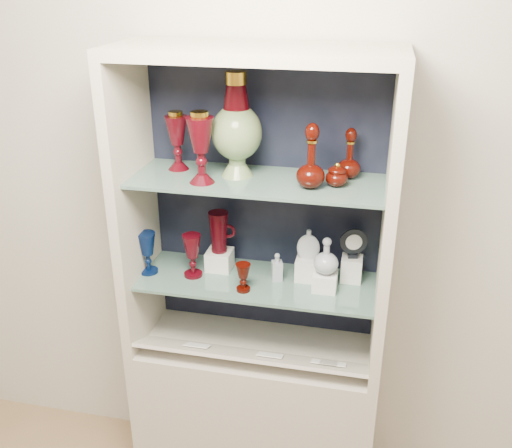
% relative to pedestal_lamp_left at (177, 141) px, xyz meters
% --- Properties ---
extents(wall_back, '(3.50, 0.02, 2.80)m').
position_rel_pedestal_lamp_left_xyz_m(wall_back, '(0.32, 0.15, -0.18)').
color(wall_back, beige).
rests_on(wall_back, ground).
extents(cabinet_base, '(1.00, 0.40, 0.75)m').
position_rel_pedestal_lamp_left_xyz_m(cabinet_base, '(0.32, -0.07, -1.21)').
color(cabinet_base, beige).
rests_on(cabinet_base, ground).
extents(cabinet_back_panel, '(0.98, 0.02, 1.15)m').
position_rel_pedestal_lamp_left_xyz_m(cabinet_back_panel, '(0.32, 0.12, -0.26)').
color(cabinet_back_panel, black).
rests_on(cabinet_back_panel, cabinet_base).
extents(cabinet_side_left, '(0.04, 0.40, 1.15)m').
position_rel_pedestal_lamp_left_xyz_m(cabinet_side_left, '(-0.16, -0.07, -0.26)').
color(cabinet_side_left, beige).
rests_on(cabinet_side_left, cabinet_base).
extents(cabinet_side_right, '(0.04, 0.40, 1.15)m').
position_rel_pedestal_lamp_left_xyz_m(cabinet_side_right, '(0.80, -0.07, -0.26)').
color(cabinet_side_right, beige).
rests_on(cabinet_side_right, cabinet_base).
extents(cabinet_top_cap, '(1.00, 0.40, 0.04)m').
position_rel_pedestal_lamp_left_xyz_m(cabinet_top_cap, '(0.32, -0.07, 0.34)').
color(cabinet_top_cap, beige).
rests_on(cabinet_top_cap, cabinet_side_left).
extents(shelf_lower, '(0.92, 0.34, 0.01)m').
position_rel_pedestal_lamp_left_xyz_m(shelf_lower, '(0.32, -0.05, -0.54)').
color(shelf_lower, slate).
rests_on(shelf_lower, cabinet_side_left).
extents(shelf_upper, '(0.92, 0.34, 0.01)m').
position_rel_pedestal_lamp_left_xyz_m(shelf_upper, '(0.32, -0.05, -0.12)').
color(shelf_upper, slate).
rests_on(shelf_upper, cabinet_side_left).
extents(label_ledge, '(0.92, 0.17, 0.09)m').
position_rel_pedestal_lamp_left_xyz_m(label_ledge, '(0.32, -0.18, -0.80)').
color(label_ledge, beige).
rests_on(label_ledge, cabinet_base).
extents(label_card_0, '(0.10, 0.06, 0.03)m').
position_rel_pedestal_lamp_left_xyz_m(label_card_0, '(0.10, -0.18, -0.79)').
color(label_card_0, white).
rests_on(label_card_0, label_ledge).
extents(label_card_1, '(0.10, 0.06, 0.03)m').
position_rel_pedestal_lamp_left_xyz_m(label_card_1, '(0.61, -0.18, -0.79)').
color(label_card_1, white).
rests_on(label_card_1, label_ledge).
extents(label_card_2, '(0.10, 0.06, 0.03)m').
position_rel_pedestal_lamp_left_xyz_m(label_card_2, '(0.40, -0.18, -0.79)').
color(label_card_2, white).
rests_on(label_card_2, label_ledge).
extents(label_card_3, '(0.10, 0.06, 0.03)m').
position_rel_pedestal_lamp_left_xyz_m(label_card_3, '(0.64, -0.18, -0.79)').
color(label_card_3, white).
rests_on(label_card_3, label_ledge).
extents(pedestal_lamp_left, '(0.10, 0.10, 0.22)m').
position_rel_pedestal_lamp_left_xyz_m(pedestal_lamp_left, '(0.00, 0.00, 0.00)').
color(pedestal_lamp_left, '#4A0710').
rests_on(pedestal_lamp_left, shelf_upper).
extents(pedestal_lamp_right, '(0.10, 0.10, 0.26)m').
position_rel_pedestal_lamp_left_xyz_m(pedestal_lamp_right, '(0.13, -0.12, 0.02)').
color(pedestal_lamp_right, '#4A0710').
rests_on(pedestal_lamp_right, shelf_upper).
extents(enamel_urn, '(0.18, 0.18, 0.38)m').
position_rel_pedestal_lamp_left_xyz_m(enamel_urn, '(0.24, -0.02, 0.08)').
color(enamel_urn, '#06441A').
rests_on(enamel_urn, shelf_upper).
extents(ruby_decanter_a, '(0.13, 0.13, 0.26)m').
position_rel_pedestal_lamp_left_xyz_m(ruby_decanter_a, '(0.52, -0.10, 0.02)').
color(ruby_decanter_a, '#400B04').
rests_on(ruby_decanter_a, shelf_upper).
extents(ruby_decanter_b, '(0.09, 0.09, 0.20)m').
position_rel_pedestal_lamp_left_xyz_m(ruby_decanter_b, '(0.64, 0.03, -0.01)').
color(ruby_decanter_b, '#400B04').
rests_on(ruby_decanter_b, shelf_upper).
extents(lidded_bowl, '(0.09, 0.09, 0.09)m').
position_rel_pedestal_lamp_left_xyz_m(lidded_bowl, '(0.61, -0.06, -0.07)').
color(lidded_bowl, '#400B04').
rests_on(lidded_bowl, shelf_upper).
extents(cobalt_goblet, '(0.09, 0.09, 0.17)m').
position_rel_pedestal_lamp_left_xyz_m(cobalt_goblet, '(-0.12, -0.08, -0.44)').
color(cobalt_goblet, '#031440').
rests_on(cobalt_goblet, shelf_lower).
extents(ruby_goblet_tall, '(0.09, 0.09, 0.18)m').
position_rel_pedestal_lamp_left_xyz_m(ruby_goblet_tall, '(0.06, -0.07, -0.44)').
color(ruby_goblet_tall, '#4A0710').
rests_on(ruby_goblet_tall, shelf_lower).
extents(ruby_goblet_small, '(0.07, 0.07, 0.11)m').
position_rel_pedestal_lamp_left_xyz_m(ruby_goblet_small, '(0.28, -0.14, -0.47)').
color(ruby_goblet_small, '#400B04').
rests_on(ruby_goblet_small, shelf_lower).
extents(riser_ruby_pitcher, '(0.10, 0.10, 0.08)m').
position_rel_pedestal_lamp_left_xyz_m(riser_ruby_pitcher, '(0.15, 0.01, -0.49)').
color(riser_ruby_pitcher, silver).
rests_on(riser_ruby_pitcher, shelf_lower).
extents(ruby_pitcher, '(0.13, 0.09, 0.17)m').
position_rel_pedestal_lamp_left_xyz_m(ruby_pitcher, '(0.15, 0.01, -0.37)').
color(ruby_pitcher, '#4A0710').
rests_on(ruby_pitcher, riser_ruby_pitcher).
extents(clear_square_bottle, '(0.05, 0.05, 0.12)m').
position_rel_pedestal_lamp_left_xyz_m(clear_square_bottle, '(0.39, -0.04, -0.47)').
color(clear_square_bottle, '#949DAB').
rests_on(clear_square_bottle, shelf_lower).
extents(riser_flat_flask, '(0.09, 0.09, 0.09)m').
position_rel_pedestal_lamp_left_xyz_m(riser_flat_flask, '(0.51, -0.00, -0.49)').
color(riser_flat_flask, silver).
rests_on(riser_flat_flask, shelf_lower).
extents(flat_flask, '(0.09, 0.04, 0.12)m').
position_rel_pedestal_lamp_left_xyz_m(flat_flask, '(0.51, -0.00, -0.38)').
color(flat_flask, silver).
rests_on(flat_flask, riser_flat_flask).
extents(riser_clear_round_decanter, '(0.09, 0.09, 0.07)m').
position_rel_pedestal_lamp_left_xyz_m(riser_clear_round_decanter, '(0.59, -0.07, -0.50)').
color(riser_clear_round_decanter, silver).
rests_on(riser_clear_round_decanter, shelf_lower).
extents(clear_round_decanter, '(0.10, 0.10, 0.14)m').
position_rel_pedestal_lamp_left_xyz_m(clear_round_decanter, '(0.59, -0.07, -0.39)').
color(clear_round_decanter, '#949DAB').
rests_on(clear_round_decanter, riser_clear_round_decanter).
extents(riser_cameo_medallion, '(0.08, 0.08, 0.10)m').
position_rel_pedestal_lamp_left_xyz_m(riser_cameo_medallion, '(0.68, 0.03, -0.48)').
color(riser_cameo_medallion, silver).
rests_on(riser_cameo_medallion, shelf_lower).
extents(cameo_medallion, '(0.11, 0.06, 0.12)m').
position_rel_pedestal_lamp_left_xyz_m(cameo_medallion, '(0.68, 0.03, -0.37)').
color(cameo_medallion, black).
rests_on(cameo_medallion, riser_cameo_medallion).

